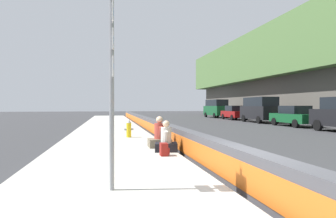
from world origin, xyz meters
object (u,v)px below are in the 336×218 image
Objects in this scene: parked_car_midline at (260,109)px; fire_hydrant at (129,128)px; seated_person_middle at (160,137)px; route_sign_post at (112,78)px; parked_car_fourth at (294,116)px; parked_car_far at (234,113)px; seated_person_foreground at (166,142)px; parked_car_farther at (216,108)px; backpack at (164,150)px.

fire_hydrant is at bearing 130.33° from parked_car_midline.
route_sign_post is at bearing 160.56° from seated_person_middle.
seated_person_middle is 16.47m from parked_car_fourth.
parked_car_far is (11.32, -0.02, 0.00)m from parked_car_fourth.
parked_car_midline reaches higher than seated_person_foreground.
parked_car_fourth is at bearing -49.72° from seated_person_foreground.
route_sign_post is at bearing 150.66° from parked_car_far.
parked_car_farther is at bearing -30.54° from fire_hydrant.
fire_hydrant is (8.77, -0.92, -1.65)m from route_sign_post.
parked_car_farther reaches higher than parked_car_fourth.
parked_car_fourth is 0.88× the size of parked_car_farther.
seated_person_middle is 2.93× the size of backpack.
parked_car_midline is (16.48, -13.05, 0.88)m from seated_person_foreground.
seated_person_foreground is 17.07m from parked_car_fourth.
backpack is at bearing 164.41° from seated_person_foreground.
parked_car_far reaches higher than seated_person_middle.
route_sign_post is at bearing 135.60° from parked_car_fourth.
seated_person_foreground is at bearing -15.59° from backpack.
parked_car_far is at bearing -38.23° from fire_hydrant.
parked_car_farther is (6.09, -0.08, 0.49)m from parked_car_far.
seated_person_middle is at bearing 2.72° from seated_person_foreground.
fire_hydrant is 0.17× the size of parked_car_midline.
parked_car_far is at bearing -0.08° from parked_car_fourth.
backpack is 0.09× the size of parked_car_fourth.
seated_person_middle reaches higher than fire_hydrant.
parked_car_midline is 11.97m from parked_car_farther.
seated_person_foreground is 31.34m from parked_car_farther.
parked_car_fourth is 0.88× the size of parked_car_midline.
seated_person_foreground is 1.01m from seated_person_middle.
parked_car_fourth is (11.88, -13.26, 0.53)m from backpack.
route_sign_post is 4.92m from seated_person_foreground.
seated_person_foreground is 25.88m from parked_car_far.
fire_hydrant is 2.20× the size of backpack.
parked_car_farther reaches higher than seated_person_foreground.
route_sign_post is 0.70× the size of parked_car_midline.
seated_person_foreground is 0.91× the size of seated_person_middle.
parked_car_far reaches higher than fire_hydrant.
parked_car_midline is at bearing -49.67° from fire_hydrant.
parked_car_midline reaches higher than parked_car_fourth.
parked_car_far is (26.54, -14.92, -1.37)m from route_sign_post.
parked_car_farther is (29.29, -13.35, 1.02)m from backpack.
fire_hydrant is at bearing 11.92° from seated_person_foreground.
seated_person_middle is at bearing 154.37° from parked_car_farther.
parked_car_midline is at bearing -179.91° from parked_car_far.
seated_person_foreground is (4.19, -1.88, -1.76)m from route_sign_post.
fire_hydrant is 3.68m from seated_person_middle.
backpack is 0.08× the size of parked_car_midline.
route_sign_post reaches higher than parked_car_far.
parked_car_far is (22.35, -13.04, 0.39)m from seated_person_foreground.
route_sign_post is at bearing 155.78° from seated_person_foreground.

